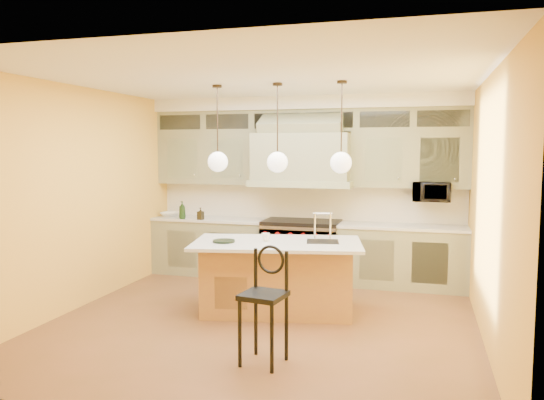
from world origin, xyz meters
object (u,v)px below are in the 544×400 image
(kitchen_island, at_px, (278,275))
(counter_stool, at_px, (265,297))
(microwave, at_px, (431,192))
(range, at_px, (302,250))

(kitchen_island, relative_size, counter_stool, 2.00)
(counter_stool, xyz_separation_m, microwave, (1.58, 3.40, 0.80))
(range, height_order, counter_stool, counter_stool)
(kitchen_island, xyz_separation_m, counter_stool, (0.31, -1.60, 0.18))
(range, height_order, kitchen_island, kitchen_island)
(microwave, bearing_deg, counter_stool, -114.87)
(range, distance_m, kitchen_island, 1.70)
(kitchen_island, xyz_separation_m, microwave, (1.88, 1.80, 0.98))
(microwave, bearing_deg, range, -176.88)
(counter_stool, bearing_deg, kitchen_island, 110.11)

